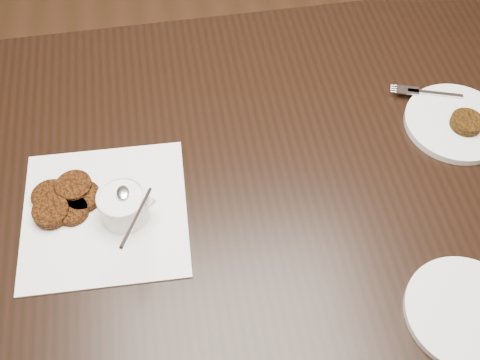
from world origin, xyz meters
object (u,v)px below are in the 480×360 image
Objects in this scene: plate_with_patty at (457,120)px; table at (234,262)px; napkin at (105,213)px; plate_empty at (466,313)px; sauce_ramekin at (121,195)px.

table is at bearing -176.68° from plate_with_patty.
plate_with_patty reaches higher than napkin.
plate_with_patty is 0.39m from plate_empty.
sauce_ramekin is 0.60× the size of plate_with_patty.
plate_with_patty reaches higher than table.
sauce_ramekin is at bearing 152.11° from plate_empty.
table is at bearing 20.96° from sauce_ramekin.
sauce_ramekin is 0.63× the size of plate_empty.
table is at bearing 132.03° from plate_empty.
plate_with_patty is at bearing 70.31° from plate_empty.
table is at bearing 15.77° from napkin.
napkin is 1.50× the size of plate_empty.
plate_empty is at bearing -27.89° from sauce_ramekin.
sauce_ramekin is at bearing -14.60° from napkin.
plate_with_patty is (0.66, 0.09, 0.01)m from napkin.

